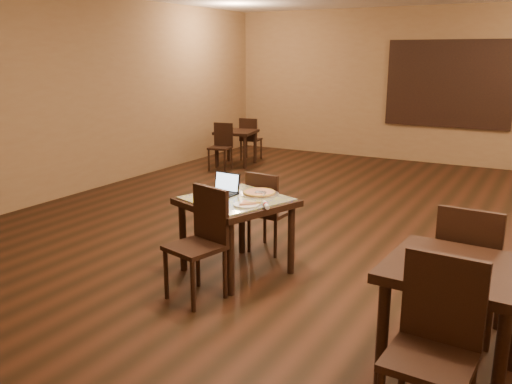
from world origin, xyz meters
The scene contains 20 objects.
ground centered at (0.00, 0.00, 0.00)m, with size 10.00×10.00×0.00m, color black.
wall_back centered at (0.00, 5.00, 1.50)m, with size 8.00×0.02×3.00m, color olive.
wall_left centered at (-4.00, 0.00, 1.50)m, with size 0.02×10.00×3.00m, color olive.
mural centered at (0.50, 4.96, 1.55)m, with size 2.34×0.05×1.64m.
tiled_table centered at (-0.20, -1.65, 0.66)m, with size 1.17×1.17×0.76m.
chair_main_near centered at (-0.18, -2.26, 0.56)m, with size 0.52×0.52×0.99m.
chair_main_far centered at (-0.20, -1.03, 0.51)m, with size 0.41×0.41×0.90m.
laptop centered at (-0.40, -1.55, 0.82)m, with size 0.30×0.24×0.20m.
plate centered at (0.02, -1.83, 0.77)m, with size 0.24×0.24×0.01m, color white.
pizza_slice centered at (0.02, -1.83, 0.79)m, with size 0.18×0.18×0.02m, color beige, non-canonical shape.
pizza_pan centered at (-0.08, -1.41, 0.77)m, with size 0.39×0.39×0.01m, color silver.
pizza_whole centered at (-0.08, -1.41, 0.78)m, with size 0.33×0.33×0.02m.
spatula centered at (-0.06, -1.43, 0.79)m, with size 0.09×0.23×0.01m, color silver.
napkin_roll centered at (0.20, -1.79, 0.78)m, with size 0.15×0.17×0.04m.
other_table_b centered at (-3.00, 2.93, 0.55)m, with size 0.82×0.82×0.67m.
other_table_b_chair_near centered at (-3.01, 2.43, 0.49)m, with size 0.43×0.43×0.86m.
other_table_b_chair_far centered at (-2.99, 3.43, 0.49)m, with size 0.43×0.43×0.86m.
other_table_c centered at (1.99, -2.52, 0.68)m, with size 0.91×0.91×0.81m.
other_table_c_chair_near centered at (1.99, -3.13, 0.59)m, with size 0.48×0.48×1.05m.
other_table_c_chair_far centered at (1.98, -1.91, 0.59)m, with size 0.48×0.48×1.05m.
Camera 1 is at (2.45, -5.96, 2.12)m, focal length 38.00 mm.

